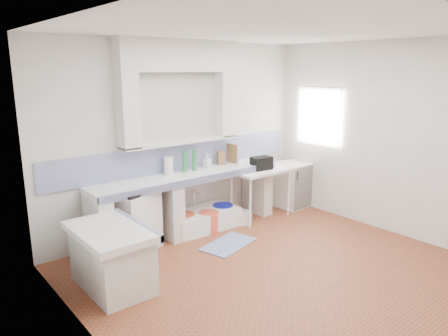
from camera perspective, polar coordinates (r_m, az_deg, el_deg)
floor at (r=5.32m, az=7.06°, el=-13.59°), size 4.50×4.50×0.00m
ceiling at (r=4.76m, az=8.07°, el=18.05°), size 4.50×4.50×0.00m
wall_back at (r=6.36m, az=-5.75°, el=4.25°), size 4.50×0.00×4.50m
wall_left at (r=3.59m, az=-17.90°, el=-3.49°), size 0.00×4.50×4.50m
wall_right at (r=6.65m, az=20.96°, el=3.83°), size 0.00×4.50×4.50m
alcove_mass at (r=6.12m, az=-6.15°, el=14.93°), size 1.90×0.25×0.45m
window_frame at (r=7.42m, az=13.71°, el=6.81°), size 0.35×0.86×1.06m
lace_valance at (r=7.27m, az=13.17°, el=9.72°), size 0.01×0.84×0.24m
counter_slab at (r=6.17m, az=-4.85°, el=-1.14°), size 3.00×0.60×0.08m
counter_lip at (r=5.95m, az=-3.32°, el=-1.67°), size 3.00×0.04×0.10m
counter_pier_left at (r=5.67m, az=-16.58°, el=-7.77°), size 0.20×0.55×0.82m
counter_pier_mid at (r=6.12m, az=-7.48°, el=-5.74°), size 0.20×0.55×0.82m
counter_pier_right at (r=7.15m, az=4.50°, el=-2.84°), size 0.20×0.55×0.82m
peninsula_top at (r=4.82m, az=-15.19°, el=-8.31°), size 0.70×1.10×0.08m
peninsula_base at (r=4.96m, az=-14.94°, el=-12.07°), size 0.60×1.00×0.62m
peninsula_lip at (r=4.95m, az=-11.69°, el=-7.52°), size 0.04×1.10×0.10m
backsplash at (r=6.40m, az=-5.61°, el=1.58°), size 4.27×0.03×0.40m
stove at (r=5.84m, az=-12.23°, el=-6.95°), size 0.71×0.69×0.81m
sink at (r=6.51m, az=-2.93°, el=-7.05°), size 1.12×0.63×0.26m
side_table at (r=6.91m, az=4.99°, el=-3.46°), size 0.98×0.54×0.04m
fridge at (r=7.52m, az=9.21°, el=-2.26°), size 0.53×0.53×0.79m
bucket_red at (r=6.33m, az=-5.47°, el=-7.50°), size 0.42×0.42×0.31m
bucket_orange at (r=6.39m, az=-2.08°, el=-7.29°), size 0.39×0.39×0.29m
bucket_blue at (r=6.69m, az=-0.15°, el=-6.26°), size 0.42×0.42×0.30m
basin_white at (r=6.76m, az=2.08°, el=-6.72°), size 0.42×0.42×0.16m
water_bottle_a at (r=6.60m, az=-4.16°, el=-6.71°), size 0.09×0.09×0.28m
water_bottle_b at (r=6.60m, az=-3.98°, el=-6.72°), size 0.09×0.09×0.28m
black_bag at (r=6.76m, az=5.09°, el=0.65°), size 0.36×0.24×0.21m
green_bottle_a at (r=6.22m, az=-5.37°, el=0.87°), size 0.08×0.08×0.32m
green_bottle_b at (r=6.31m, az=-4.03°, el=1.04°), size 0.07×0.07×0.31m
knife_block at (r=6.68m, az=-0.40°, el=1.35°), size 0.13×0.12×0.22m
cutting_board at (r=6.82m, az=1.12°, el=1.98°), size 0.05×0.23×0.31m
paper_towel at (r=6.12m, az=-7.55°, el=0.32°), size 0.16×0.16×0.26m
soap_bottle at (r=6.49m, az=-2.29°, el=0.95°), size 0.11×0.11×0.21m
rug at (r=5.97m, az=0.60°, el=-10.28°), size 0.89×0.65×0.01m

